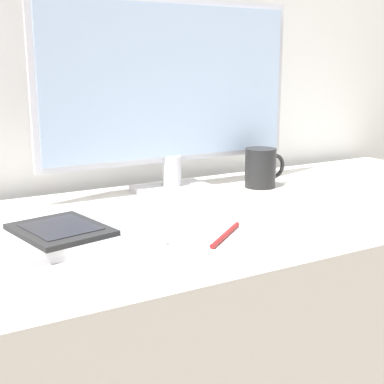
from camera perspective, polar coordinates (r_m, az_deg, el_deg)
name	(u,v)px	position (r m, az deg, el deg)	size (l,w,h in m)	color
desk	(218,369)	(1.26, 2.76, -18.34)	(1.57, 0.64, 0.74)	silver
monitor	(171,89)	(1.26, -2.21, 10.95)	(0.65, 0.11, 0.44)	silver
keyboard	(303,203)	(1.17, 11.74, -1.18)	(0.28, 0.10, 0.01)	silver
laptop	(53,236)	(0.95, -14.60, -4.57)	(0.34, 0.23, 0.02)	#BCBCC1
ereader	(61,230)	(0.93, -13.85, -3.91)	(0.16, 0.19, 0.01)	black
coffee_mug	(261,168)	(1.33, 7.41, 2.58)	(0.11, 0.08, 0.10)	black
pen	(225,235)	(0.95, 3.59, -4.56)	(0.11, 0.09, 0.01)	maroon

